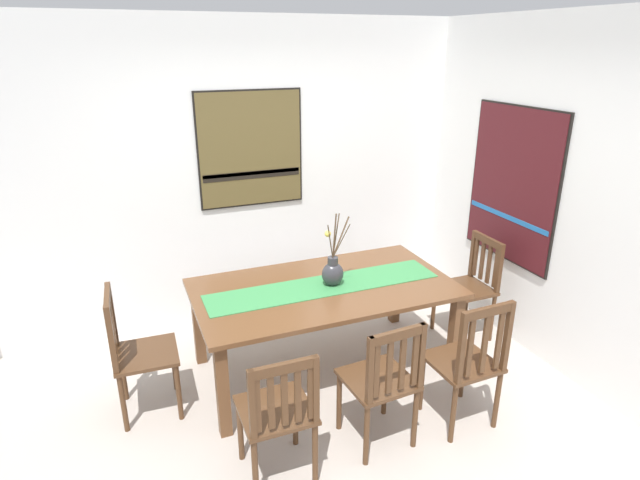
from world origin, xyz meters
TOP-DOWN VIEW (x-y plane):
  - ground_plane at (0.00, 0.00)m, footprint 6.40×6.40m
  - wall_back at (0.00, 1.86)m, footprint 6.40×0.12m
  - wall_side at (1.86, 0.00)m, footprint 0.12×6.40m
  - dining_table at (0.07, 0.66)m, footprint 1.97×1.08m
  - table_runner at (0.07, 0.66)m, footprint 1.81×0.36m
  - centerpiece_vase at (0.14, 0.65)m, footprint 0.23×0.21m
  - chair_0 at (-0.61, -0.30)m, footprint 0.42×0.42m
  - chair_1 at (0.71, -0.30)m, footprint 0.43×0.43m
  - chair_2 at (0.09, -0.26)m, footprint 0.45×0.45m
  - chair_3 at (1.47, 0.68)m, footprint 0.42×0.42m
  - chair_4 at (-1.32, 0.65)m, footprint 0.44×0.44m
  - painting_on_back_wall at (-0.16, 1.79)m, footprint 0.94×0.05m
  - painting_on_side_wall at (1.79, 0.68)m, footprint 0.05×1.01m

SIDE VIEW (x-z plane):
  - ground_plane at x=0.00m, z-range -0.03..0.00m
  - chair_3 at x=1.47m, z-range 0.03..0.94m
  - chair_0 at x=-0.61m, z-range 0.04..0.93m
  - chair_2 at x=0.09m, z-range 0.03..0.94m
  - chair_1 at x=0.71m, z-range 0.01..0.98m
  - chair_4 at x=-1.32m, z-range 0.02..0.97m
  - dining_table at x=0.07m, z-range 0.28..1.01m
  - table_runner at x=0.07m, z-range 0.73..0.74m
  - centerpiece_vase at x=0.14m, z-range 0.55..1.14m
  - painting_on_side_wall at x=1.79m, z-range 0.70..2.00m
  - wall_back at x=0.00m, z-range 0.00..2.70m
  - wall_side at x=1.86m, z-range 0.00..2.70m
  - painting_on_back_wall at x=-0.16m, z-range 1.09..2.10m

